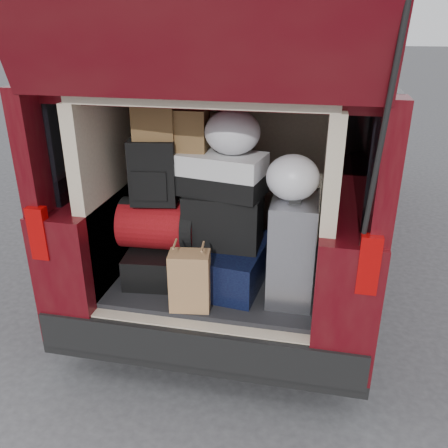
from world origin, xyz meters
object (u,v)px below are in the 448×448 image
at_px(black_hardshell, 159,260).
at_px(backpack, 153,172).
at_px(kraft_bag, 190,281).
at_px(navy_hardshell, 225,263).
at_px(black_soft_case, 223,220).
at_px(red_duffel, 159,224).
at_px(twotone_duffel, 218,173).
at_px(silver_roller, 293,248).

distance_m(black_hardshell, backpack, 0.60).
distance_m(black_hardshell, kraft_bag, 0.45).
bearing_deg(navy_hardshell, backpack, -168.99).
relative_size(black_hardshell, navy_hardshell, 0.85).
relative_size(navy_hardshell, backpack, 1.50).
relative_size(kraft_bag, black_soft_case, 0.77).
distance_m(navy_hardshell, red_duffel, 0.48).
xyz_separation_m(backpack, twotone_duffel, (0.38, 0.05, 0.00)).
relative_size(silver_roller, black_soft_case, 1.37).
height_order(silver_roller, twotone_duffel, twotone_duffel).
bearing_deg(backpack, black_soft_case, -3.72).
bearing_deg(silver_roller, black_hardshell, 174.70).
bearing_deg(silver_roller, kraft_bag, -155.13).
height_order(silver_roller, black_soft_case, silver_roller).
bearing_deg(red_duffel, black_hardshell, -162.86).
xyz_separation_m(kraft_bag, backpack, (-0.29, 0.31, 0.53)).
relative_size(navy_hardshell, twotone_duffel, 1.08).
distance_m(silver_roller, kraft_bag, 0.62).
height_order(black_hardshell, navy_hardshell, navy_hardshell).
xyz_separation_m(silver_roller, kraft_bag, (-0.55, -0.26, -0.13)).
xyz_separation_m(red_duffel, twotone_duffel, (0.37, 0.02, 0.35)).
height_order(black_hardshell, twotone_duffel, twotone_duffel).
xyz_separation_m(kraft_bag, twotone_duffel, (0.08, 0.36, 0.53)).
bearing_deg(kraft_bag, black_hardshell, 124.13).
bearing_deg(black_hardshell, backpack, -79.13).
distance_m(silver_roller, backpack, 0.93).
xyz_separation_m(navy_hardshell, silver_roller, (0.42, -0.08, 0.18)).
bearing_deg(silver_roller, twotone_duffel, 167.51).
height_order(navy_hardshell, kraft_bag, kraft_bag).
height_order(kraft_bag, black_soft_case, black_soft_case).
bearing_deg(kraft_bag, twotone_duffel, 68.73).
distance_m(red_duffel, twotone_duffel, 0.51).
distance_m(navy_hardshell, backpack, 0.72).
xyz_separation_m(navy_hardshell, twotone_duffel, (-0.05, 0.02, 0.57)).
height_order(silver_roller, kraft_bag, silver_roller).
distance_m(silver_roller, twotone_duffel, 0.62).
xyz_separation_m(red_duffel, black_soft_case, (0.41, 0.01, 0.06)).
relative_size(black_hardshell, silver_roller, 0.80).
height_order(kraft_bag, backpack, backpack).
height_order(black_soft_case, twotone_duffel, twotone_duffel).
distance_m(black_soft_case, twotone_duffel, 0.29).
relative_size(kraft_bag, backpack, 0.90).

